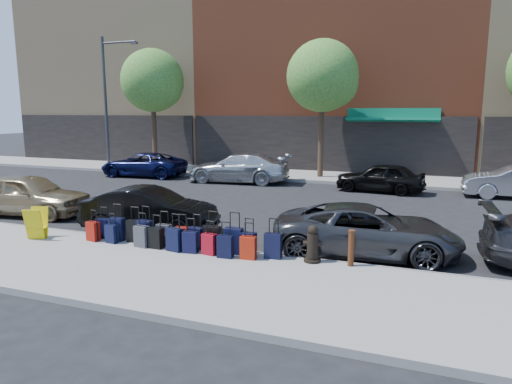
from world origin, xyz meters
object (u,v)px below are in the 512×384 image
at_px(bollard, 351,248).
at_px(car_far_0, 143,165).
at_px(tree_center, 325,78).
at_px(car_far_1, 238,168).
at_px(car_near_0, 28,195).
at_px(fire_hydrant, 313,245).
at_px(display_rack, 37,224).
at_px(car_near_1, 150,210).
at_px(suitcase_front_5, 182,237).
at_px(car_far_2, 380,177).
at_px(tree_left, 154,82).
at_px(car_near_2, 367,230).
at_px(streetlight, 108,95).

bearing_deg(bollard, car_far_0, 139.27).
distance_m(tree_center, car_far_1, 6.60).
distance_m(tree_center, car_far_0, 11.21).
height_order(car_near_0, car_far_1, car_far_1).
relative_size(fire_hydrant, display_rack, 1.02).
distance_m(fire_hydrant, car_near_1, 5.68).
height_order(suitcase_front_5, bollard, suitcase_front_5).
xyz_separation_m(tree_center, display_rack, (-4.83, -14.99, -4.83)).
distance_m(car_far_0, car_far_2, 13.20).
bearing_deg(display_rack, car_near_0, 120.30).
distance_m(suitcase_front_5, car_far_0, 15.03).
relative_size(tree_left, car_far_0, 1.49).
distance_m(tree_center, car_near_1, 13.84).
bearing_deg(tree_center, car_far_0, -165.93).
bearing_deg(tree_center, car_near_2, -72.82).
bearing_deg(display_rack, car_near_2, -4.98).
bearing_deg(car_far_1, car_near_2, 32.38).
bearing_deg(car_near_1, car_far_0, 27.31).
xyz_separation_m(streetlight, car_far_2, (16.77, -2.29, -3.98)).
xyz_separation_m(tree_left, car_near_0, (2.58, -12.35, -4.66)).
relative_size(bollard, car_far_2, 0.21).
relative_size(suitcase_front_5, car_near_1, 0.21).
relative_size(display_rack, car_far_1, 0.16).
distance_m(fire_hydrant, car_near_0, 10.96).
bearing_deg(bollard, car_far_1, 123.52).
relative_size(display_rack, car_near_1, 0.21).
bearing_deg(streetlight, bollard, -38.11).
height_order(bollard, display_rack, display_rack).
xyz_separation_m(car_near_0, car_far_1, (4.03, 9.73, 0.02)).
height_order(car_far_1, car_far_2, car_far_1).
distance_m(car_near_1, car_far_0, 12.57).
xyz_separation_m(suitcase_front_5, fire_hydrant, (3.48, 0.08, 0.13)).
relative_size(bollard, display_rack, 0.97).
distance_m(tree_left, suitcase_front_5, 18.10).
distance_m(car_far_0, car_far_1, 5.96).
height_order(display_rack, car_far_0, car_far_0).
distance_m(tree_center, bollard, 15.47).
distance_m(car_near_2, car_far_2, 9.79).
bearing_deg(car_near_1, car_near_2, -98.03).
relative_size(display_rack, car_far_0, 0.18).
xyz_separation_m(bollard, car_far_0, (-13.63, 11.74, 0.09)).
height_order(tree_left, display_rack, tree_left).
xyz_separation_m(suitcase_front_5, bollard, (4.38, 0.10, 0.16)).
relative_size(tree_center, display_rack, 8.32).
height_order(tree_left, car_far_2, tree_left).
xyz_separation_m(car_near_2, car_far_0, (-13.80, 10.30, 0.02)).
bearing_deg(car_near_0, bollard, -106.42).
bearing_deg(car_far_2, suitcase_front_5, -13.11).
bearing_deg(tree_center, streetlight, -177.02).
bearing_deg(car_near_1, display_rack, 127.43).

